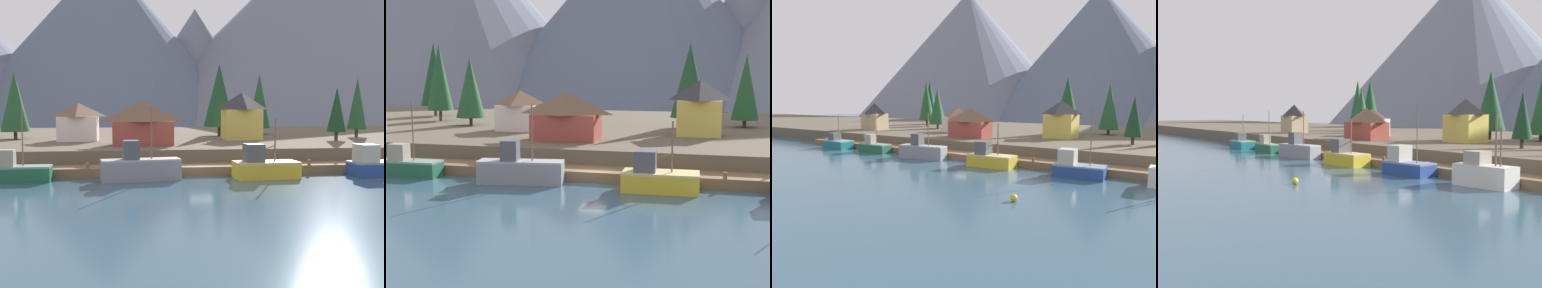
% 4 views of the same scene
% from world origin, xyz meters
% --- Properties ---
extents(ground_plane, '(400.00, 400.00, 1.00)m').
position_xyz_m(ground_plane, '(0.00, 20.00, -0.50)').
color(ground_plane, '#335166').
extents(dock, '(80.00, 4.00, 1.60)m').
position_xyz_m(dock, '(0.00, 1.99, 0.50)').
color(dock, brown).
rests_on(dock, ground_plane).
extents(shoreline_bank, '(400.00, 56.00, 2.50)m').
position_xyz_m(shoreline_bank, '(0.00, 32.00, 1.25)').
color(shoreline_bank, brown).
rests_on(shoreline_bank, ground_plane).
extents(mountain_west_peak, '(138.88, 138.88, 77.90)m').
position_xyz_m(mountain_west_peak, '(-96.95, 145.82, 38.95)').
color(mountain_west_peak, slate).
rests_on(mountain_west_peak, ground_plane).
extents(fishing_boat_teal, '(6.23, 3.19, 6.80)m').
position_xyz_m(fishing_boat_teal, '(-29.15, -1.75, 1.02)').
color(fishing_boat_teal, '#196B70').
rests_on(fishing_boat_teal, ground_plane).
extents(fishing_boat_green, '(6.21, 2.42, 7.49)m').
position_xyz_m(fishing_boat_green, '(-18.73, -1.33, 1.05)').
color(fishing_boat_green, '#1E5B3D').
rests_on(fishing_boat_green, ground_plane).
extents(fishing_boat_grey, '(8.22, 3.41, 7.48)m').
position_xyz_m(fishing_boat_grey, '(-6.62, -1.85, 1.33)').
color(fishing_boat_grey, gray).
rests_on(fishing_boat_grey, ground_plane).
extents(fishing_boat_yellow, '(6.79, 3.37, 6.21)m').
position_xyz_m(fishing_boat_yellow, '(6.31, -1.85, 1.19)').
color(fishing_boat_yellow, gold).
rests_on(fishing_boat_yellow, ground_plane).
extents(fishing_boat_blue, '(6.23, 3.38, 8.40)m').
position_xyz_m(fishing_boat_blue, '(18.62, -1.87, 1.20)').
color(fishing_boat_blue, navy).
rests_on(fishing_boat_blue, ground_plane).
extents(fishing_boat_white, '(6.24, 2.93, 7.26)m').
position_xyz_m(fishing_boat_white, '(29.53, -1.60, 1.34)').
color(fishing_boat_white, silver).
rests_on(fishing_boat_white, ground_plane).
extents(house_red, '(8.02, 4.34, 5.56)m').
position_xyz_m(house_red, '(-5.94, 11.31, 5.35)').
color(house_red, '#9E4238').
rests_on(house_red, shoreline_bank).
extents(house_yellow, '(5.61, 5.04, 6.95)m').
position_xyz_m(house_yellow, '(8.91, 19.84, 6.05)').
color(house_yellow, gold).
rests_on(house_yellow, shoreline_bank).
extents(house_white, '(5.77, 5.10, 5.43)m').
position_xyz_m(house_white, '(-14.94, 19.83, 5.28)').
color(house_white, silver).
rests_on(house_white, shoreline_bank).
extents(house_tan, '(5.47, 4.40, 6.46)m').
position_xyz_m(house_tan, '(-35.81, 13.80, 5.80)').
color(house_tan, tan).
rests_on(house_tan, shoreline_bank).
extents(conifer_near_left, '(5.01, 5.01, 13.08)m').
position_xyz_m(conifer_near_left, '(-38.35, 37.90, 9.99)').
color(conifer_near_left, '#4C3823').
rests_on(conifer_near_left, shoreline_bank).
extents(conifer_mid_left, '(3.86, 3.86, 10.46)m').
position_xyz_m(conifer_mid_left, '(14.78, 31.64, 8.26)').
color(conifer_mid_left, '#4C3823').
rests_on(conifer_mid_left, shoreline_bank).
extents(conifer_mid_right, '(2.70, 2.70, 7.66)m').
position_xyz_m(conifer_mid_right, '(21.98, 15.81, 6.94)').
color(conifer_mid_right, '#4C3823').
rests_on(conifer_mid_right, shoreline_bank).
extents(conifer_back_right, '(4.20, 4.20, 12.40)m').
position_xyz_m(conifer_back_right, '(-32.58, 29.54, 9.58)').
color(conifer_back_right, '#4C3823').
rests_on(conifer_back_right, shoreline_bank).
extents(conifer_centre, '(5.21, 5.21, 11.91)m').
position_xyz_m(conifer_centre, '(7.11, 28.43, 9.22)').
color(conifer_centre, '#4C3823').
rests_on(conifer_centre, shoreline_bank).
extents(conifer_far_left, '(4.31, 4.31, 10.02)m').
position_xyz_m(conifer_far_left, '(-24.72, 24.60, 8.08)').
color(conifer_far_left, '#4C3823').
rests_on(conifer_far_left, shoreline_bank).
extents(channel_buoy, '(0.70, 0.70, 0.70)m').
position_xyz_m(channel_buoy, '(17.18, -16.02, 0.35)').
color(channel_buoy, gold).
rests_on(channel_buoy, ground_plane).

